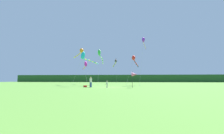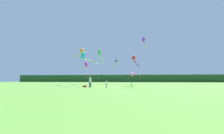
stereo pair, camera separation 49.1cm
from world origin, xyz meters
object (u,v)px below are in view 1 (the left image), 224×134
(person_child, at_px, (107,84))
(kite_red, at_px, (134,59))
(kite_purple, at_px, (144,41))
(kite_cyan, at_px, (84,56))
(banner_flag_pole, at_px, (134,75))
(kite_orange, at_px, (81,51))
(kite_green, at_px, (100,54))
(cooler_box, at_px, (85,86))
(kite_magenta, at_px, (86,64))
(person_adult, at_px, (91,81))
(kite_black, at_px, (115,61))

(person_child, height_order, kite_red, kite_red)
(kite_red, xyz_separation_m, kite_purple, (2.31, 0.16, 4.31))
(kite_cyan, bearing_deg, banner_flag_pole, -27.23)
(kite_orange, bearing_deg, kite_cyan, -65.34)
(kite_cyan, height_order, kite_purple, kite_purple)
(banner_flag_pole, xyz_separation_m, kite_green, (-7.76, 10.28, 5.43))
(kite_red, bearing_deg, kite_purple, 3.91)
(cooler_box, distance_m, kite_red, 13.74)
(banner_flag_pole, distance_m, kite_magenta, 19.05)
(person_adult, distance_m, kite_red, 12.95)
(kite_orange, bearing_deg, person_child, -53.08)
(kite_magenta, distance_m, kite_red, 14.04)
(banner_flag_pole, bearing_deg, kite_cyan, 152.77)
(person_child, xyz_separation_m, kite_cyan, (-5.73, 5.50, 5.70))
(person_adult, height_order, kite_cyan, kite_cyan)
(kite_green, xyz_separation_m, kite_purple, (10.67, -1.20, 2.82))
(kite_cyan, relative_size, kite_black, 0.81)
(banner_flag_pole, relative_size, kite_green, 0.31)
(kite_red, relative_size, kite_purple, 0.87)
(cooler_box, xyz_separation_m, kite_black, (4.13, 17.84, 6.82))
(kite_magenta, relative_size, kite_red, 0.67)
(person_adult, xyz_separation_m, kite_orange, (-5.31, 10.53, 7.60))
(kite_red, distance_m, kite_orange, 13.74)
(banner_flag_pole, xyz_separation_m, kite_magenta, (-12.48, 13.99, 3.36))
(kite_green, bearing_deg, kite_cyan, -116.94)
(kite_green, bearing_deg, person_adult, -88.46)
(cooler_box, height_order, kite_black, kite_black)
(cooler_box, bearing_deg, kite_red, 42.13)
(banner_flag_pole, bearing_deg, kite_red, 86.16)
(kite_green, bearing_deg, kite_black, 67.95)
(person_adult, xyz_separation_m, kite_purple, (10.40, 8.87, 9.43))
(cooler_box, bearing_deg, kite_green, 85.17)
(cooler_box, height_order, kite_cyan, kite_cyan)
(kite_black, bearing_deg, banner_flag_pole, -76.47)
(person_child, distance_m, kite_black, 19.72)
(kite_green, distance_m, kite_orange, 5.15)
(kite_red, height_order, kite_purple, kite_purple)
(kite_magenta, xyz_separation_m, kite_red, (13.08, -5.06, 0.58))
(kite_magenta, bearing_deg, kite_purple, -17.67)
(cooler_box, bearing_deg, banner_flag_pole, -4.20)
(cooler_box, bearing_deg, kite_orange, 112.64)
(kite_cyan, height_order, kite_orange, kite_orange)
(kite_red, relative_size, kite_cyan, 1.33)
(person_child, distance_m, banner_flag_pole, 4.83)
(banner_flag_pole, height_order, kite_purple, kite_purple)
(person_child, xyz_separation_m, banner_flag_pole, (4.57, 0.21, 1.54))
(kite_purple, bearing_deg, cooler_box, -143.64)
(kite_purple, xyz_separation_m, kite_orange, (-15.71, 1.66, -1.83))
(person_adult, height_order, kite_orange, kite_orange)
(kite_cyan, relative_size, kite_orange, 0.79)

